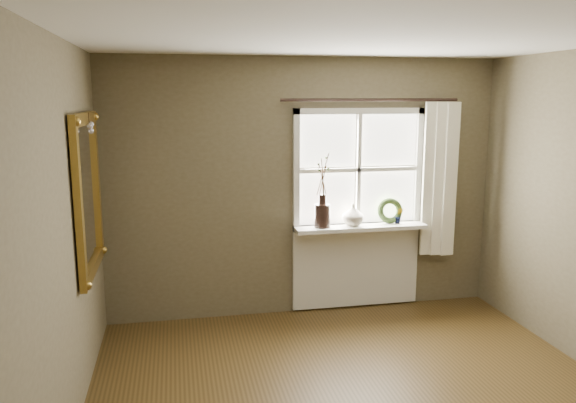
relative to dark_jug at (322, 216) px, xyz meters
The scene contains 14 objects.
ceiling 2.64m from the dark_jug, 93.95° to the right, with size 4.50×4.50×0.00m, color silver.
wall_back 0.35m from the dark_jug, 129.15° to the left, with size 4.00×0.10×2.60m, color brown.
wall_left 3.06m from the dark_jug, 136.02° to the right, with size 0.10×4.50×2.60m, color brown.
window_frame 0.61m from the dark_jug, 15.08° to the left, with size 1.36×0.06×1.24m.
window_sill 0.43m from the dark_jug, ahead, with size 1.36×0.26×0.04m, color silver.
window_apron 0.71m from the dark_jug, 15.25° to the left, with size 1.36×0.04×0.88m, color silver.
dark_jug is the anchor object (origin of this frame).
cream_vase 0.32m from the dark_jug, ahead, with size 0.22×0.22×0.23m, color beige.
wreath 0.73m from the dark_jug, ahead, with size 0.27×0.27×0.06m, color #2D421D.
potted_plant_left 0.04m from the dark_jug, behind, with size 0.09×0.06×0.16m, color #2D421D.
potted_plant_right 0.82m from the dark_jug, ahead, with size 0.09×0.07×0.17m, color #2D421D.
curtain 1.29m from the dark_jug, ahead, with size 0.36×0.12×1.59m, color white.
curtain_rod 1.25m from the dark_jug, ahead, with size 0.03×0.03×1.84m, color black.
gilt_mirror 2.28m from the dark_jug, 160.48° to the right, with size 0.10×1.07×1.27m.
Camera 1 is at (-1.28, -3.20, 2.21)m, focal length 35.00 mm.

